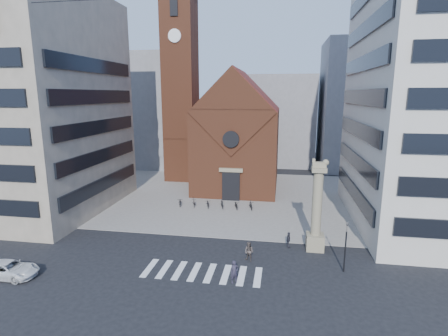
{
  "coord_description": "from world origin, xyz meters",
  "views": [
    {
      "loc": [
        6.62,
        -28.56,
        14.32
      ],
      "look_at": [
        0.52,
        8.0,
        6.45
      ],
      "focal_mm": 28.0,
      "sensor_mm": 36.0,
      "label": 1
    }
  ],
  "objects_px": {
    "lion_column": "(316,214)",
    "white_car": "(9,269)",
    "pedestrian_1": "(249,252)",
    "pedestrian_0": "(234,272)",
    "pedestrian_2": "(289,240)",
    "traffic_light": "(346,246)",
    "scooter_0": "(180,202)"
  },
  "relations": [
    {
      "from": "lion_column",
      "to": "traffic_light",
      "type": "xyz_separation_m",
      "value": [
        1.99,
        -4.0,
        -1.17
      ]
    },
    {
      "from": "pedestrian_0",
      "to": "pedestrian_1",
      "type": "bearing_deg",
      "value": 43.36
    },
    {
      "from": "pedestrian_2",
      "to": "scooter_0",
      "type": "xyz_separation_m",
      "value": [
        -13.76,
        10.48,
        -0.21
      ]
    },
    {
      "from": "traffic_light",
      "to": "scooter_0",
      "type": "distance_m",
      "value": 23.32
    },
    {
      "from": "pedestrian_1",
      "to": "pedestrian_2",
      "type": "height_order",
      "value": "pedestrian_1"
    },
    {
      "from": "white_car",
      "to": "pedestrian_0",
      "type": "xyz_separation_m",
      "value": [
        17.86,
        2.12,
        0.25
      ]
    },
    {
      "from": "lion_column",
      "to": "pedestrian_0",
      "type": "relative_size",
      "value": 4.83
    },
    {
      "from": "pedestrian_1",
      "to": "scooter_0",
      "type": "height_order",
      "value": "pedestrian_1"
    },
    {
      "from": "lion_column",
      "to": "white_car",
      "type": "relative_size",
      "value": 1.87
    },
    {
      "from": "pedestrian_0",
      "to": "lion_column",
      "type": "bearing_deg",
      "value": 11.87
    },
    {
      "from": "lion_column",
      "to": "scooter_0",
      "type": "height_order",
      "value": "lion_column"
    },
    {
      "from": "pedestrian_2",
      "to": "traffic_light",
      "type": "bearing_deg",
      "value": -126.01
    },
    {
      "from": "lion_column",
      "to": "traffic_light",
      "type": "height_order",
      "value": "lion_column"
    },
    {
      "from": "white_car",
      "to": "pedestrian_2",
      "type": "relative_size",
      "value": 3.03
    },
    {
      "from": "traffic_light",
      "to": "white_car",
      "type": "distance_m",
      "value": 27.06
    },
    {
      "from": "traffic_light",
      "to": "pedestrian_2",
      "type": "height_order",
      "value": "traffic_light"
    },
    {
      "from": "pedestrian_1",
      "to": "pedestrian_2",
      "type": "bearing_deg",
      "value": 71.21
    },
    {
      "from": "lion_column",
      "to": "pedestrian_1",
      "type": "relative_size",
      "value": 4.97
    },
    {
      "from": "pedestrian_0",
      "to": "pedestrian_1",
      "type": "height_order",
      "value": "pedestrian_0"
    },
    {
      "from": "lion_column",
      "to": "white_car",
      "type": "distance_m",
      "value": 26.34
    },
    {
      "from": "traffic_light",
      "to": "pedestrian_2",
      "type": "xyz_separation_m",
      "value": [
        -4.43,
        4.0,
        -1.52
      ]
    },
    {
      "from": "pedestrian_0",
      "to": "pedestrian_2",
      "type": "height_order",
      "value": "pedestrian_0"
    },
    {
      "from": "lion_column",
      "to": "traffic_light",
      "type": "bearing_deg",
      "value": -63.54
    },
    {
      "from": "traffic_light",
      "to": "pedestrian_2",
      "type": "bearing_deg",
      "value": 137.93
    },
    {
      "from": "pedestrian_0",
      "to": "pedestrian_2",
      "type": "distance_m",
      "value": 8.26
    },
    {
      "from": "traffic_light",
      "to": "pedestrian_2",
      "type": "distance_m",
      "value": 6.16
    },
    {
      "from": "pedestrian_1",
      "to": "traffic_light",
      "type": "bearing_deg",
      "value": 22.24
    },
    {
      "from": "white_car",
      "to": "pedestrian_1",
      "type": "relative_size",
      "value": 2.66
    },
    {
      "from": "pedestrian_0",
      "to": "scooter_0",
      "type": "xyz_separation_m",
      "value": [
        -9.55,
        17.59,
        -0.34
      ]
    },
    {
      "from": "white_car",
      "to": "pedestrian_1",
      "type": "bearing_deg",
      "value": -72.39
    },
    {
      "from": "scooter_0",
      "to": "traffic_light",
      "type": "bearing_deg",
      "value": -53.85
    },
    {
      "from": "lion_column",
      "to": "scooter_0",
      "type": "bearing_deg",
      "value": 147.12
    }
  ]
}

